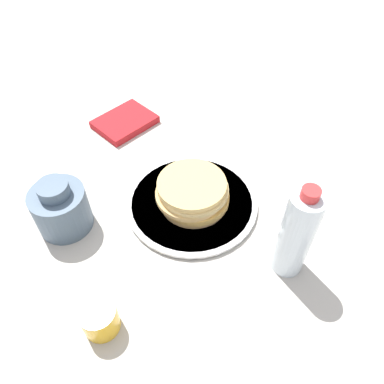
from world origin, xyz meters
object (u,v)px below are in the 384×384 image
object	(u,v)px
cream_jug	(61,208)
juice_glass	(100,319)
pancake_stack	(194,193)
water_bottle_near	(296,234)
plate	(192,204)

from	to	relation	value
cream_jug	juice_glass	bearing A→B (deg)	62.22
juice_glass	cream_jug	xyz separation A→B (m)	(-0.12, -0.22, 0.02)
pancake_stack	water_bottle_near	bearing A→B (deg)	85.98
plate	water_bottle_near	distance (m)	0.26
juice_glass	water_bottle_near	distance (m)	0.37
water_bottle_near	pancake_stack	bearing A→B (deg)	-94.02
plate	cream_jug	bearing A→B (deg)	-44.03
juice_glass	cream_jug	size ratio (longest dim) A/B	0.52
juice_glass	cream_jug	bearing A→B (deg)	-117.78
plate	pancake_stack	distance (m)	0.03
pancake_stack	water_bottle_near	xyz separation A→B (m)	(0.02, 0.24, 0.06)
pancake_stack	water_bottle_near	size ratio (longest dim) A/B	0.73
cream_jug	water_bottle_near	distance (m)	0.47
cream_jug	pancake_stack	bearing A→B (deg)	136.24
plate	water_bottle_near	size ratio (longest dim) A/B	1.34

